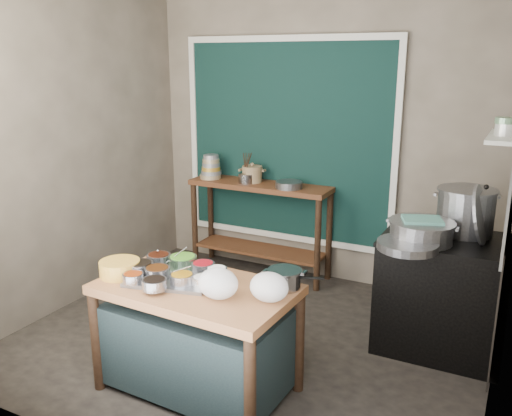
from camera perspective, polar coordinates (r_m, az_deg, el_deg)
The scene contains 28 objects.
floor at distance 4.42m, azimuth -0.69°, elevation -13.70°, with size 3.50×3.00×0.02m, color #2E2923.
back_wall at distance 5.30m, azimuth 6.93°, elevation 7.27°, with size 3.50×0.02×2.80m, color #7A6B5D.
left_wall at distance 4.99m, azimuth -19.05°, elevation 6.04°, with size 0.02×3.00×2.80m, color #7A6B5D.
curtain_panel at distance 5.40m, azimuth 3.26°, elevation 6.97°, with size 2.10×0.02×1.90m, color black.
curtain_frame at distance 5.39m, azimuth 3.21°, elevation 6.95°, with size 2.22×0.03×2.02m, color beige, non-canonical shape.
soot_patch at distance 4.31m, azimuth 24.69°, elevation -5.57°, with size 0.01×1.30×1.30m, color black.
wall_shelf at distance 4.30m, azimuth 24.72°, elevation 6.80°, with size 0.22×0.70×0.03m, color beige.
prep_table at distance 3.67m, azimuth -6.20°, elevation -13.48°, with size 1.25×0.72×0.75m, color brown.
back_counter at distance 5.51m, azimuth 0.41°, elevation -2.18°, with size 1.45×0.40×0.95m, color #4F2C16.
stove_block at distance 4.34m, azimuth 19.04°, elevation -8.74°, with size 0.90×0.68×0.85m, color black.
stove_top at distance 4.19m, azimuth 19.56°, elevation -3.23°, with size 0.92×0.69×0.03m, color black.
condiment_tray at distance 3.60m, azimuth -8.83°, elevation -7.32°, with size 0.54×0.39×0.02m, color gray.
condiment_bowls at distance 3.61m, azimuth -8.93°, elevation -6.48°, with size 0.65×0.55×0.08m.
yellow_basin at distance 3.72m, azimuth -14.13°, elevation -6.16°, with size 0.27×0.27×0.10m, color #CA843E.
saucepan at distance 3.43m, azimuth 3.02°, elevation -7.44°, with size 0.22×0.22×0.12m, color gray, non-canonical shape.
plastic_bag_a at distance 3.28m, azimuth -4.01°, elevation -7.93°, with size 0.25×0.21×0.19m, color white.
plastic_bag_b at distance 3.24m, azimuth 1.38°, elevation -8.32°, with size 0.24×0.20×0.18m, color white.
bowl_stack at distance 5.60m, azimuth -4.76°, elevation 4.21°, with size 0.22×0.22×0.25m.
utensil_cup at distance 5.38m, azimuth -1.02°, elevation 3.13°, with size 0.16×0.16×0.09m, color gray.
ceramic_crock at distance 5.41m, azimuth -0.41°, elevation 3.48°, with size 0.21×0.21×0.14m, color olive, non-canonical shape.
wide_bowl at distance 5.18m, azimuth 3.48°, elevation 2.46°, with size 0.26×0.26×0.06m, color gray.
stock_pot at distance 4.30m, azimuth 21.19°, elevation -0.31°, with size 0.44×0.44×0.34m, color gray, non-canonical shape.
pot_lid at distance 4.10m, azimuth 22.52°, elevation -0.65°, with size 0.43×0.43×0.02m, color gray.
steamer at distance 4.03m, azimuth 17.02°, elevation -2.38°, with size 0.47×0.47×0.15m, color gray, non-canonical shape.
green_cloth at distance 4.00m, azimuth 17.11°, elevation -1.19°, with size 0.27×0.21×0.02m, color #488579.
shallow_pan at distance 3.86m, azimuth 15.66°, elevation -3.82°, with size 0.42×0.42×0.05m, color gray.
shelf_bowl_stack at distance 4.26m, azimuth 24.80°, elevation 7.74°, with size 0.16×0.16×0.13m.
shelf_bowl_green at distance 4.47m, azimuth 24.89°, elevation 7.57°, with size 0.14×0.14×0.05m, color gray.
Camera 1 is at (1.80, -3.42, 2.14)m, focal length 38.00 mm.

